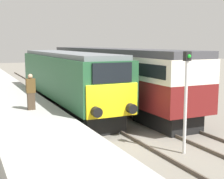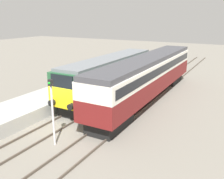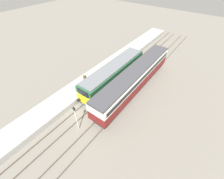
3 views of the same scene
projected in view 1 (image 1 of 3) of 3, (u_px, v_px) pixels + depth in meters
ground_plane at (117, 142)px, 13.60m from camera, size 120.00×120.00×0.00m
platform_left at (12, 105)px, 19.28m from camera, size 3.50×50.00×0.97m
rails_near_track at (79, 116)px, 18.06m from camera, size 1.51×60.00×0.14m
rails_far_track at (130, 111)px, 19.50m from camera, size 1.50×60.00×0.14m
locomotive at (66, 78)px, 19.82m from camera, size 2.70×14.07×3.71m
passenger_carriage at (109, 70)px, 21.97m from camera, size 2.75×18.27×3.91m
person_on_platform at (31, 92)px, 15.43m from camera, size 0.44×0.26×1.79m
signal_post at (186, 94)px, 11.80m from camera, size 0.24×0.28×3.96m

